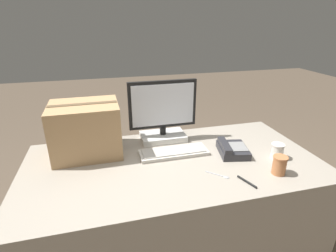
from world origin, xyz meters
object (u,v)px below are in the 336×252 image
(paper_cup_left, at_px, (279,165))
(paper_cup_right, at_px, (277,151))
(monitor, at_px, (163,116))
(cardboard_box, at_px, (86,129))
(spoon, at_px, (221,176))
(keyboard, at_px, (174,152))
(pen_marker, at_px, (247,182))
(desk_phone, at_px, (232,150))

(paper_cup_left, xyz_separation_m, paper_cup_right, (0.10, 0.16, -0.01))
(monitor, relative_size, cardboard_box, 1.13)
(paper_cup_right, relative_size, cardboard_box, 0.23)
(monitor, relative_size, spoon, 4.24)
(keyboard, relative_size, pen_marker, 3.53)
(pen_marker, bearing_deg, keyboard, -163.36)
(keyboard, xyz_separation_m, paper_cup_left, (0.51, -0.37, 0.04))
(monitor, relative_size, keyboard, 1.08)
(cardboard_box, bearing_deg, spoon, -32.97)
(desk_phone, bearing_deg, paper_cup_right, -15.21)
(monitor, xyz_separation_m, desk_phone, (0.38, -0.32, -0.15))
(monitor, height_order, pen_marker, monitor)
(desk_phone, distance_m, cardboard_box, 0.94)
(cardboard_box, bearing_deg, keyboard, -16.16)
(paper_cup_left, height_order, cardboard_box, cardboard_box)
(keyboard, relative_size, cardboard_box, 1.05)
(paper_cup_right, height_order, spoon, paper_cup_right)
(paper_cup_left, height_order, spoon, paper_cup_left)
(monitor, distance_m, spoon, 0.61)
(keyboard, bearing_deg, paper_cup_right, -19.07)
(keyboard, relative_size, paper_cup_right, 4.54)
(paper_cup_right, xyz_separation_m, pen_marker, (-0.32, -0.19, -0.04))
(keyboard, height_order, desk_phone, desk_phone)
(desk_phone, bearing_deg, spoon, -117.35)
(paper_cup_left, height_order, paper_cup_right, paper_cup_left)
(paper_cup_left, relative_size, spoon, 0.97)
(desk_phone, bearing_deg, keyboard, 177.85)
(monitor, distance_m, pen_marker, 0.73)
(desk_phone, xyz_separation_m, pen_marker, (-0.07, -0.32, -0.02))
(monitor, xyz_separation_m, cardboard_box, (-0.52, -0.08, -0.01))
(paper_cup_left, height_order, pen_marker, paper_cup_left)
(cardboard_box, distance_m, pen_marker, 1.01)
(desk_phone, bearing_deg, cardboard_box, 176.41)
(desk_phone, bearing_deg, monitor, 151.33)
(monitor, bearing_deg, keyboard, -86.37)
(desk_phone, relative_size, paper_cup_left, 2.29)
(paper_cup_right, bearing_deg, keyboard, 160.81)
(keyboard, relative_size, spoon, 3.94)
(pen_marker, bearing_deg, monitor, -173.53)
(paper_cup_left, relative_size, cardboard_box, 0.26)
(desk_phone, distance_m, paper_cup_right, 0.27)
(spoon, bearing_deg, paper_cup_right, 56.89)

